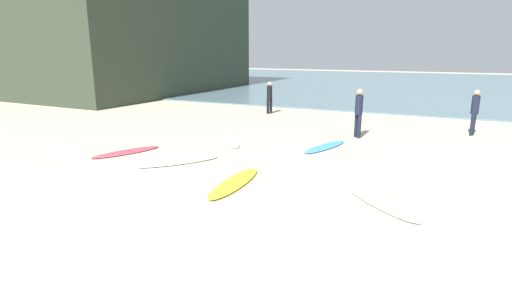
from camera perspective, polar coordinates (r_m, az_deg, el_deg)
ground_plane at (r=8.97m, az=-21.41°, el=-8.45°), size 120.00×120.00×0.00m
ocean_water at (r=41.33m, az=16.24°, el=8.63°), size 120.00×40.00×0.08m
coastal_headland at (r=37.17m, az=-24.37°, el=17.04°), size 23.01×18.62×12.42m
surfboard_0 at (r=13.37m, az=10.07°, el=-0.40°), size 1.17×2.37×0.08m
surfboard_1 at (r=9.66m, az=-3.17°, el=-5.64°), size 0.69×2.55×0.09m
surfboard_2 at (r=11.65m, az=-11.22°, el=-2.54°), size 1.91×2.25×0.08m
surfboard_3 at (r=13.19m, az=-18.44°, el=-1.11°), size 1.40×2.30×0.07m
surfboard_4 at (r=8.88m, az=17.69°, el=-8.11°), size 2.05×1.99×0.07m
surfboard_5 at (r=14.18m, az=-3.66°, el=0.56°), size 1.86×2.36×0.06m
beachgoer_near at (r=17.18m, az=29.38°, el=4.37°), size 0.34×0.34×1.76m
beachgoer_mid at (r=15.04m, az=14.81°, el=4.79°), size 0.40×0.40×1.84m
beachgoer_far at (r=20.28m, az=1.99°, el=7.03°), size 0.38×0.38×1.64m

